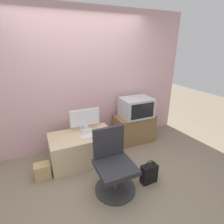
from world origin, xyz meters
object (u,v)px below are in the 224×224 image
object	(u,v)px
mouse	(104,132)
handbag	(149,173)
keyboard	(91,136)
office_chair	(114,166)
main_monitor	(85,120)
cardboard_box_lower	(43,171)
crt_tv	(136,107)

from	to	relation	value
mouse	handbag	distance (m)	1.01
keyboard	office_chair	bearing A→B (deg)	-81.58
main_monitor	handbag	world-z (taller)	main_monitor
keyboard	cardboard_box_lower	xyz separation A→B (m)	(-0.83, -0.08, -0.39)
crt_tv	main_monitor	bearing A→B (deg)	-179.09
main_monitor	keyboard	world-z (taller)	main_monitor
main_monitor	keyboard	size ratio (longest dim) A/B	1.56
main_monitor	keyboard	bearing A→B (deg)	-88.84
keyboard	mouse	distance (m)	0.25
office_chair	handbag	xyz separation A→B (m)	(0.53, -0.13, -0.21)
main_monitor	mouse	size ratio (longest dim) A/B	7.99
main_monitor	handbag	bearing A→B (deg)	-60.52
main_monitor	handbag	size ratio (longest dim) A/B	1.41
crt_tv	mouse	bearing A→B (deg)	-161.31
keyboard	office_chair	xyz separation A→B (m)	(0.10, -0.70, -0.15)
mouse	keyboard	bearing A→B (deg)	-173.31
mouse	cardboard_box_lower	distance (m)	1.16
main_monitor	crt_tv	xyz separation A→B (m)	(1.08, 0.02, 0.07)
keyboard	handbag	distance (m)	1.11
crt_tv	keyboard	bearing A→B (deg)	-164.00
mouse	handbag	world-z (taller)	mouse
mouse	cardboard_box_lower	size ratio (longest dim) A/B	0.28
crt_tv	handbag	size ratio (longest dim) A/B	1.61
cardboard_box_lower	crt_tv	bearing A→B (deg)	11.46
keyboard	mouse	bearing A→B (deg)	6.69
office_chair	cardboard_box_lower	bearing A→B (deg)	146.11
keyboard	crt_tv	world-z (taller)	crt_tv
crt_tv	office_chair	distance (m)	1.46
keyboard	cardboard_box_lower	bearing A→B (deg)	-174.65
crt_tv	handbag	bearing A→B (deg)	-111.28
keyboard	office_chair	distance (m)	0.73
mouse	office_chair	bearing A→B (deg)	-101.38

